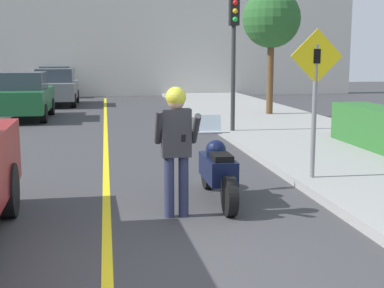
# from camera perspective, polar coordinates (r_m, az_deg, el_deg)

# --- Properties ---
(ground_plane) EXTENTS (80.00, 80.00, 0.00)m
(ground_plane) POSITION_cam_1_polar(r_m,az_deg,el_deg) (5.66, -2.75, -13.71)
(ground_plane) COLOR #38383A
(road_center_line) EXTENTS (0.12, 36.00, 0.01)m
(road_center_line) POSITION_cam_1_polar(r_m,az_deg,el_deg) (11.39, -9.16, -2.00)
(road_center_line) COLOR yellow
(road_center_line) RESTS_ON ground
(building_backdrop) EXTENTS (28.00, 1.20, 7.80)m
(building_backdrop) POSITION_cam_1_polar(r_m,az_deg,el_deg) (31.23, -8.31, 12.29)
(building_backdrop) COLOR beige
(building_backdrop) RESTS_ON ground
(motorcycle) EXTENTS (0.62, 2.19, 1.27)m
(motorcycle) POSITION_cam_1_polar(r_m,az_deg,el_deg) (8.25, 2.75, -2.77)
(motorcycle) COLOR black
(motorcycle) RESTS_ON ground
(person_biker) EXTENTS (0.59, 0.49, 1.81)m
(person_biker) POSITION_cam_1_polar(r_m,az_deg,el_deg) (7.29, -1.70, 0.73)
(person_biker) COLOR #282D4C
(person_biker) RESTS_ON ground
(crossing_sign) EXTENTS (0.91, 0.08, 2.52)m
(crossing_sign) POSITION_cam_1_polar(r_m,az_deg,el_deg) (9.27, 13.02, 5.71)
(crossing_sign) COLOR slate
(crossing_sign) RESTS_ON sidewalk_curb
(traffic_light) EXTENTS (0.26, 0.30, 3.66)m
(traffic_light) POSITION_cam_1_polar(r_m,az_deg,el_deg) (15.01, 4.48, 11.13)
(traffic_light) COLOR #2D2D30
(traffic_light) RESTS_ON sidewalk_curb
(street_tree) EXTENTS (2.08, 2.08, 4.45)m
(street_tree) POSITION_cam_1_polar(r_m,az_deg,el_deg) (19.72, 8.47, 13.01)
(street_tree) COLOR brown
(street_tree) RESTS_ON sidewalk_curb
(parked_car_green) EXTENTS (1.88, 4.20, 1.68)m
(parked_car_green) POSITION_cam_1_polar(r_m,az_deg,el_deg) (20.02, -17.59, 4.97)
(parked_car_green) COLOR black
(parked_car_green) RESTS_ON ground
(parked_car_grey) EXTENTS (1.88, 4.20, 1.68)m
(parked_car_grey) POSITION_cam_1_polar(r_m,az_deg,el_deg) (25.36, -14.28, 5.94)
(parked_car_grey) COLOR black
(parked_car_grey) RESTS_ON ground
(parked_car_silver) EXTENTS (1.88, 4.20, 1.68)m
(parked_car_silver) POSITION_cam_1_polar(r_m,az_deg,el_deg) (31.46, -14.24, 6.53)
(parked_car_silver) COLOR black
(parked_car_silver) RESTS_ON ground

